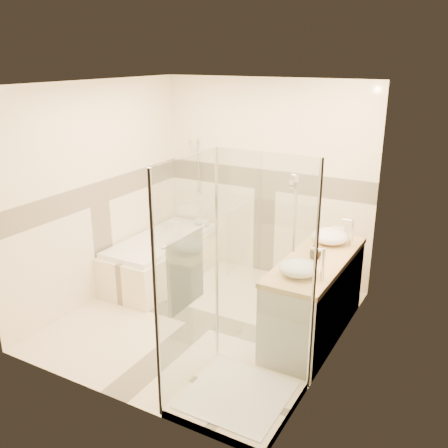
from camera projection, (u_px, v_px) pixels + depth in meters
The scene contains 12 objects.
room at pixel (209, 210), 5.04m from camera, with size 2.82×3.02×2.52m.
bathtub at pixel (162, 256), 6.37m from camera, with size 0.75×1.70×0.56m.
vanity at pixel (315, 297), 5.05m from camera, with size 0.58×1.62×0.85m.
shower_enclosure at pixel (230, 342), 4.11m from camera, with size 0.96×0.93×2.04m.
vessel_sink_near at pixel (330, 236), 5.29m from camera, with size 0.39×0.39×0.16m, color white.
vessel_sink_far at pixel (298, 268), 4.52m from camera, with size 0.35×0.35×0.14m, color white.
faucet_near at pixel (351, 231), 5.16m from camera, with size 0.13×0.03×0.31m.
faucet_far at pixel (322, 262), 4.38m from camera, with size 0.13×0.03×0.31m.
amenity_bottle_a at pixel (315, 252), 4.88m from camera, with size 0.06×0.06×0.14m, color black.
amenity_bottle_b at pixel (316, 251), 4.90m from camera, with size 0.12×0.12×0.15m, color black.
folded_towels at pixel (337, 233), 5.50m from camera, with size 0.14×0.23×0.07m, color silver.
rolled_towel at pixel (202, 222), 6.73m from camera, with size 0.09×0.09×0.20m, color silver.
Camera 1 is at (2.53, -4.12, 2.76)m, focal length 40.00 mm.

